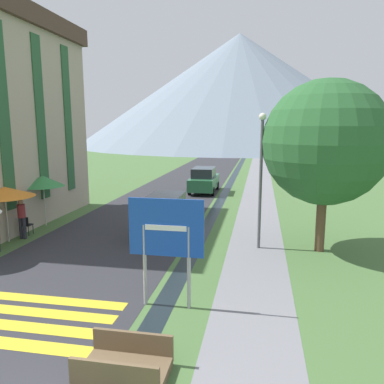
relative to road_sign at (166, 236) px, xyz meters
name	(u,v)px	position (x,y,z in m)	size (l,w,h in m)	color
ground_plane	(204,198)	(-1.30, 15.42, -1.95)	(160.00, 160.00, 0.00)	#476B38
road	(194,177)	(-3.80, 25.42, -1.95)	(6.40, 60.00, 0.01)	#2D2D33
footpath	(259,179)	(2.30, 25.42, -1.95)	(2.20, 60.00, 0.01)	slate
drainage_channel	(233,178)	(-0.10, 25.42, -1.95)	(0.60, 60.00, 0.00)	black
crosswalk_marking	(9,317)	(-3.80, -1.30, -1.94)	(5.44, 2.54, 0.01)	yellow
mountain_distant	(239,90)	(-3.38, 86.06, 11.38)	(78.27, 78.27, 26.66)	slate
road_sign	(166,236)	(0.00, 0.00, 0.00)	(2.00, 0.11, 2.96)	#9E9EA3
footbridge	(124,366)	(-0.10, -2.95, -1.72)	(1.70, 1.10, 0.65)	brown
parked_car_near	(166,214)	(-1.70, 6.58, -1.04)	(1.79, 4.09, 1.82)	silver
parked_car_far	(204,180)	(-1.63, 17.49, -1.04)	(1.85, 4.28, 1.82)	#28663D
cafe_chair_far_left	(26,224)	(-7.76, 5.31, -1.44)	(0.40, 0.40, 0.85)	black
cafe_umbrella_middle_orange	(5,192)	(-7.93, 4.35, 0.17)	(2.36, 2.36, 2.33)	#B7B2A8
cafe_umbrella_rear_green	(43,181)	(-7.85, 7.00, 0.23)	(1.99, 1.99, 2.45)	#B7B2A8
person_standing_terrace	(22,216)	(-7.59, 4.83, -0.95)	(0.32, 0.32, 1.71)	#282833
streetlamp	(261,170)	(2.39, 5.42, 1.17)	(0.28, 0.28, 5.27)	#515156
tree_by_path	(326,143)	(4.71, 5.50, 2.22)	(4.65, 4.65, 6.51)	brown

